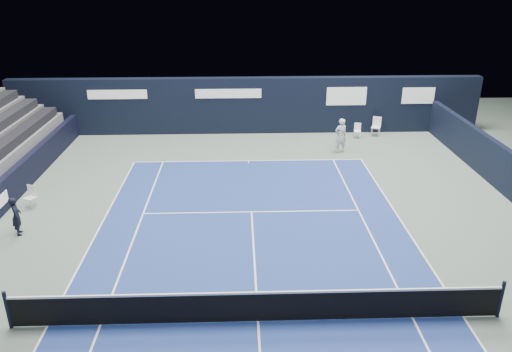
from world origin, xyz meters
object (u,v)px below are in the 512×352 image
at_px(folding_chair_back_b, 376,125).
at_px(folding_chair_back_a, 357,129).
at_px(line_judge_chair, 31,195).
at_px(tennis_player, 341,135).
at_px(tennis_net, 258,306).

bearing_deg(folding_chair_back_b, folding_chair_back_a, -138.55).
relative_size(folding_chair_back_a, line_judge_chair, 0.92).
xyz_separation_m(folding_chair_back_a, folding_chair_back_b, (1.12, 0.35, 0.14)).
distance_m(line_judge_chair, tennis_player, 14.44).
height_order(folding_chair_back_b, line_judge_chair, folding_chair_back_b).
height_order(line_judge_chair, tennis_player, tennis_player).
bearing_deg(tennis_player, folding_chair_back_a, 58.26).
relative_size(folding_chair_back_b, tennis_net, 0.08).
bearing_deg(tennis_net, line_judge_chair, 139.95).
distance_m(folding_chair_back_b, line_judge_chair, 17.83).
bearing_deg(folding_chair_back_a, folding_chair_back_b, 28.04).
bearing_deg(folding_chair_back_b, line_judge_chair, -127.39).
relative_size(folding_chair_back_b, line_judge_chair, 1.20).
distance_m(folding_chair_back_a, line_judge_chair, 16.68).
bearing_deg(tennis_net, folding_chair_back_a, 68.44).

